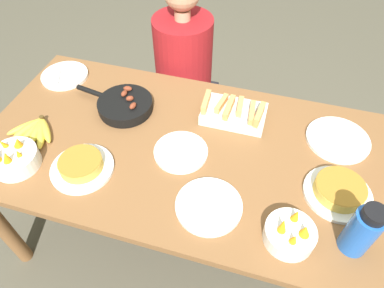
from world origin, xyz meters
name	(u,v)px	position (x,y,z in m)	size (l,w,h in m)	color
ground_plane	(192,234)	(0.00, 0.00, 0.00)	(14.00, 14.00, 0.00)	#565142
dining_table	(192,163)	(0.00, 0.00, 0.66)	(1.81, 0.89, 0.75)	brown
banana_bunch	(35,130)	(-0.67, -0.10, 0.77)	(0.22, 0.19, 0.04)	gold
melon_tray	(234,113)	(0.13, 0.23, 0.79)	(0.28, 0.17, 0.10)	silver
skillet	(125,105)	(-0.36, 0.14, 0.78)	(0.39, 0.25, 0.08)	black
frittata_plate_center	(81,166)	(-0.38, -0.22, 0.78)	(0.25, 0.25, 0.06)	white
frittata_plate_side	(339,191)	(0.58, -0.07, 0.78)	(0.25, 0.25, 0.06)	white
empty_plate_near_front	(181,152)	(-0.04, -0.04, 0.76)	(0.22, 0.22, 0.02)	white
empty_plate_far_left	(209,206)	(0.14, -0.25, 0.76)	(0.24, 0.24, 0.02)	white
empty_plate_far_right	(65,76)	(-0.76, 0.28, 0.76)	(0.23, 0.23, 0.02)	white
empty_plate_mid_edge	(338,139)	(0.58, 0.22, 0.76)	(0.26, 0.26, 0.02)	white
fruit_bowl_mango	(14,158)	(-0.64, -0.28, 0.79)	(0.19, 0.19, 0.12)	white
fruit_bowl_citrus	(290,234)	(0.42, -0.29, 0.79)	(0.17, 0.17, 0.12)	white
water_bottle	(362,230)	(0.63, -0.26, 0.86)	(0.09, 0.09, 0.22)	blue
person_figure	(184,91)	(-0.24, 0.65, 0.49)	(0.35, 0.35, 1.19)	black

